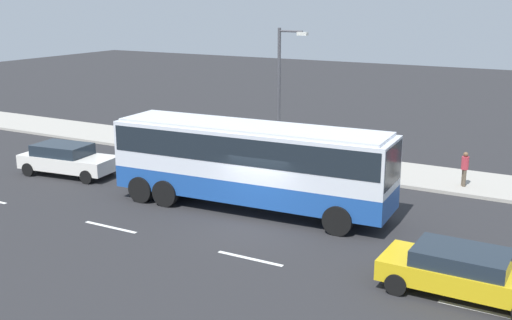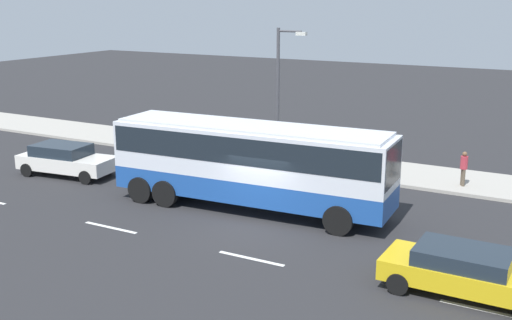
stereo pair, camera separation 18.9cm
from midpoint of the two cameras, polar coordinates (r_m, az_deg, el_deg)
ground_plane at (r=23.76m, az=-0.23°, el=-5.79°), size 120.00×120.00×0.00m
sidewalk_curb at (r=31.73m, az=7.83°, el=-0.56°), size 80.00×4.00×0.15m
lane_centreline at (r=22.04m, az=-6.74°, el=-7.54°), size 34.43×0.16×0.01m
coach_bus at (r=24.76m, az=-0.74°, el=0.22°), size 11.46×3.22×3.45m
car_white_minivan at (r=31.28m, az=-17.01°, el=0.08°), size 4.84×2.42×1.49m
car_yellow_taxi at (r=19.00m, az=18.21°, el=-9.49°), size 4.74×2.07×1.38m
pedestrian_near_curb at (r=29.16m, az=18.13°, el=-0.55°), size 0.32×0.32×1.55m
pedestrian_at_crossing at (r=31.67m, az=7.17°, el=1.18°), size 0.32×0.32×1.51m
street_lamp at (r=30.86m, az=2.07°, el=6.56°), size 1.54×0.24×6.70m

